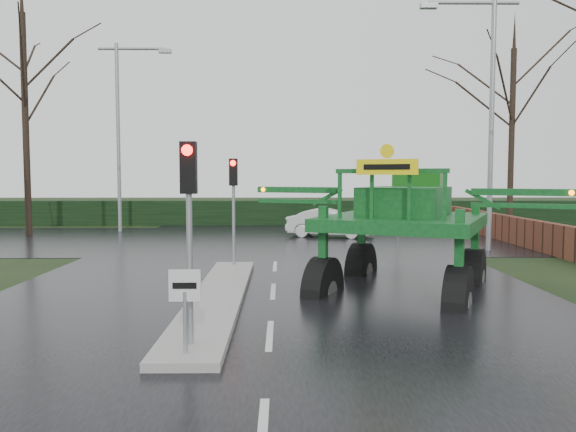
{
  "coord_description": "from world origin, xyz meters",
  "views": [
    {
      "loc": [
        0.22,
        -10.21,
        2.95
      ],
      "look_at": [
        0.38,
        3.4,
        2.0
      ],
      "focal_mm": 35.0,
      "sensor_mm": 36.0,
      "label": 1
    }
  ],
  "objects_px": {
    "traffic_signal_near": "(189,199)",
    "keep_left_sign": "(185,298)",
    "white_sedan": "(330,237)",
    "street_light_left_far": "(124,120)",
    "crop_sprayer": "(326,206)",
    "traffic_signal_mid": "(233,188)",
    "street_light_right": "(484,99)",
    "traffic_signal_far": "(398,184)"
  },
  "relations": [
    {
      "from": "traffic_signal_near",
      "to": "keep_left_sign",
      "type": "bearing_deg",
      "value": -90.0
    },
    {
      "from": "traffic_signal_near",
      "to": "white_sedan",
      "type": "relative_size",
      "value": 0.85
    },
    {
      "from": "street_light_left_far",
      "to": "crop_sprayer",
      "type": "height_order",
      "value": "street_light_left_far"
    },
    {
      "from": "traffic_signal_near",
      "to": "traffic_signal_mid",
      "type": "bearing_deg",
      "value": 90.0
    },
    {
      "from": "traffic_signal_near",
      "to": "white_sedan",
      "type": "xyz_separation_m",
      "value": [
        3.87,
        18.08,
        -2.59
      ]
    },
    {
      "from": "traffic_signal_near",
      "to": "traffic_signal_mid",
      "type": "relative_size",
      "value": 1.0
    },
    {
      "from": "street_light_right",
      "to": "crop_sprayer",
      "type": "relative_size",
      "value": 1.31
    },
    {
      "from": "traffic_signal_mid",
      "to": "traffic_signal_far",
      "type": "distance_m",
      "value": 14.75
    },
    {
      "from": "traffic_signal_far",
      "to": "white_sedan",
      "type": "xyz_separation_m",
      "value": [
        -3.93,
        -2.94,
        -2.59
      ]
    },
    {
      "from": "keep_left_sign",
      "to": "traffic_signal_far",
      "type": "relative_size",
      "value": 0.38
    },
    {
      "from": "traffic_signal_near",
      "to": "traffic_signal_far",
      "type": "bearing_deg",
      "value": 69.64
    },
    {
      "from": "crop_sprayer",
      "to": "white_sedan",
      "type": "height_order",
      "value": "crop_sprayer"
    },
    {
      "from": "traffic_signal_mid",
      "to": "street_light_right",
      "type": "relative_size",
      "value": 0.35
    },
    {
      "from": "traffic_signal_mid",
      "to": "street_light_left_far",
      "type": "bearing_deg",
      "value": 118.86
    },
    {
      "from": "keep_left_sign",
      "to": "traffic_signal_far",
      "type": "distance_m",
      "value": 22.93
    },
    {
      "from": "white_sedan",
      "to": "keep_left_sign",
      "type": "bearing_deg",
      "value": -175.35
    },
    {
      "from": "keep_left_sign",
      "to": "traffic_signal_near",
      "type": "height_order",
      "value": "traffic_signal_near"
    },
    {
      "from": "street_light_right",
      "to": "street_light_left_far",
      "type": "bearing_deg",
      "value": 153.98
    },
    {
      "from": "crop_sprayer",
      "to": "white_sedan",
      "type": "relative_size",
      "value": 1.83
    },
    {
      "from": "traffic_signal_mid",
      "to": "street_light_left_far",
      "type": "relative_size",
      "value": 0.35
    },
    {
      "from": "traffic_signal_mid",
      "to": "street_light_right",
      "type": "xyz_separation_m",
      "value": [
        9.49,
        4.51,
        3.4
      ]
    },
    {
      "from": "traffic_signal_far",
      "to": "street_light_left_far",
      "type": "bearing_deg",
      "value": 0.03
    },
    {
      "from": "keep_left_sign",
      "to": "street_light_right",
      "type": "bearing_deg",
      "value": 54.88
    },
    {
      "from": "street_light_left_far",
      "to": "crop_sprayer",
      "type": "distance_m",
      "value": 18.95
    },
    {
      "from": "traffic_signal_mid",
      "to": "crop_sprayer",
      "type": "height_order",
      "value": "crop_sprayer"
    },
    {
      "from": "traffic_signal_near",
      "to": "traffic_signal_far",
      "type": "xyz_separation_m",
      "value": [
        7.8,
        21.02,
        0.0
      ]
    },
    {
      "from": "traffic_signal_near",
      "to": "traffic_signal_mid",
      "type": "distance_m",
      "value": 8.5
    },
    {
      "from": "traffic_signal_mid",
      "to": "crop_sprayer",
      "type": "relative_size",
      "value": 0.46
    },
    {
      "from": "keep_left_sign",
      "to": "white_sedan",
      "type": "height_order",
      "value": "keep_left_sign"
    },
    {
      "from": "traffic_signal_far",
      "to": "crop_sprayer",
      "type": "relative_size",
      "value": 0.46
    },
    {
      "from": "traffic_signal_near",
      "to": "traffic_signal_mid",
      "type": "xyz_separation_m",
      "value": [
        0.0,
        8.5,
        0.0
      ]
    },
    {
      "from": "keep_left_sign",
      "to": "traffic_signal_mid",
      "type": "relative_size",
      "value": 0.38
    },
    {
      "from": "keep_left_sign",
      "to": "street_light_right",
      "type": "distance_m",
      "value": 17.23
    },
    {
      "from": "traffic_signal_far",
      "to": "crop_sprayer",
      "type": "distance_m",
      "value": 16.74
    },
    {
      "from": "street_light_left_far",
      "to": "crop_sprayer",
      "type": "xyz_separation_m",
      "value": [
        9.56,
        -15.92,
        -3.79
      ]
    },
    {
      "from": "street_light_left_far",
      "to": "street_light_right",
      "type": "bearing_deg",
      "value": -26.02
    },
    {
      "from": "traffic_signal_near",
      "to": "white_sedan",
      "type": "distance_m",
      "value": 18.67
    },
    {
      "from": "traffic_signal_near",
      "to": "crop_sprayer",
      "type": "bearing_deg",
      "value": 62.35
    },
    {
      "from": "street_light_left_far",
      "to": "white_sedan",
      "type": "height_order",
      "value": "street_light_left_far"
    },
    {
      "from": "crop_sprayer",
      "to": "traffic_signal_mid",
      "type": "bearing_deg",
      "value": 152.93
    },
    {
      "from": "keep_left_sign",
      "to": "traffic_signal_mid",
      "type": "xyz_separation_m",
      "value": [
        0.0,
        8.99,
        1.53
      ]
    },
    {
      "from": "keep_left_sign",
      "to": "street_light_right",
      "type": "xyz_separation_m",
      "value": [
        9.49,
        13.5,
        4.93
      ]
    }
  ]
}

